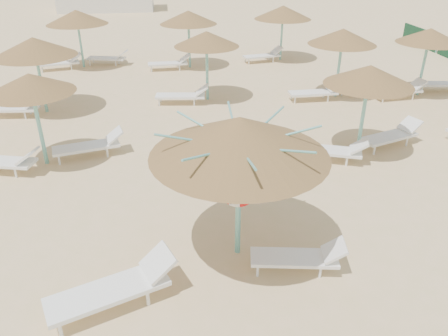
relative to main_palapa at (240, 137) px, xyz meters
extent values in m
plane|color=#DEB587|center=(-0.25, -0.22, -2.60)|extent=(120.00, 120.00, 0.00)
cylinder|color=#69B7AE|center=(0.00, 0.00, -1.35)|extent=(0.11, 0.11, 2.50)
cone|color=olive|center=(0.00, 0.00, 0.01)|extent=(3.33, 3.33, 0.75)
cylinder|color=#69B7AE|center=(0.00, 0.00, -0.25)|extent=(0.20, 0.20, 0.12)
cylinder|color=#69B7AE|center=(0.77, 0.00, -0.03)|extent=(1.51, 0.04, 0.38)
cylinder|color=#69B7AE|center=(0.54, 0.54, -0.03)|extent=(1.10, 1.10, 0.38)
cylinder|color=#69B7AE|center=(0.00, 0.77, -0.03)|extent=(0.04, 1.51, 0.38)
cylinder|color=#69B7AE|center=(-0.54, 0.54, -0.03)|extent=(1.10, 1.10, 0.38)
cylinder|color=#69B7AE|center=(-0.77, 0.00, -0.03)|extent=(1.51, 0.04, 0.38)
cylinder|color=#69B7AE|center=(-0.54, -0.54, -0.03)|extent=(1.10, 1.10, 0.38)
cylinder|color=#69B7AE|center=(0.00, -0.77, -0.03)|extent=(0.04, 1.51, 0.38)
cylinder|color=#69B7AE|center=(0.54, -0.54, -0.03)|extent=(1.10, 1.10, 0.38)
torus|color=red|center=(0.00, -0.10, -1.09)|extent=(0.67, 0.15, 0.67)
cylinder|color=white|center=(-3.18, -1.81, -2.44)|extent=(0.07, 0.07, 0.31)
cylinder|color=white|center=(-3.39, -1.30, -2.44)|extent=(0.07, 0.07, 0.31)
cylinder|color=white|center=(-1.80, -1.26, -2.44)|extent=(0.07, 0.07, 0.31)
cylinder|color=white|center=(-2.00, -0.74, -2.44)|extent=(0.07, 0.07, 0.31)
cube|color=white|center=(-2.46, -1.23, -2.24)|extent=(2.20, 1.41, 0.09)
cube|color=white|center=(-1.59, -0.88, -1.98)|extent=(0.74, 0.81, 0.40)
cylinder|color=white|center=(0.27, -0.78, -2.47)|extent=(0.05, 0.05, 0.25)
cylinder|color=white|center=(0.34, -0.34, -2.47)|extent=(0.05, 0.05, 0.25)
cylinder|color=white|center=(1.45, -0.97, -2.47)|extent=(0.05, 0.05, 0.25)
cylinder|color=white|center=(1.52, -0.54, -2.47)|extent=(0.05, 0.05, 0.25)
cube|color=white|center=(1.00, -0.67, -2.32)|extent=(1.75, 0.81, 0.07)
cube|color=white|center=(1.74, -0.80, -2.10)|extent=(0.51, 0.59, 0.32)
cylinder|color=#69B7AE|center=(-4.84, 4.65, -1.45)|extent=(0.11, 0.11, 2.30)
cone|color=olive|center=(-4.84, 4.65, -0.22)|extent=(2.30, 2.30, 0.52)
cylinder|color=#69B7AE|center=(-4.84, 4.65, -0.45)|extent=(0.20, 0.20, 0.12)
cylinder|color=white|center=(-5.47, 3.87, -2.46)|extent=(0.06, 0.06, 0.28)
cylinder|color=white|center=(-5.35, 4.36, -2.46)|extent=(0.06, 0.06, 0.28)
cube|color=white|center=(-5.94, 4.25, -2.28)|extent=(1.99, 1.07, 0.08)
cube|color=white|center=(-5.12, 4.04, -2.04)|extent=(0.62, 0.70, 0.36)
cylinder|color=white|center=(-4.45, 4.51, -2.46)|extent=(0.06, 0.06, 0.28)
cylinder|color=white|center=(-4.58, 5.00, -2.46)|extent=(0.06, 0.06, 0.28)
cylinder|color=white|center=(-3.15, 4.84, -2.46)|extent=(0.06, 0.06, 0.28)
cylinder|color=white|center=(-3.27, 5.33, -2.46)|extent=(0.06, 0.06, 0.28)
cube|color=white|center=(-3.74, 4.95, -2.28)|extent=(1.99, 1.07, 0.08)
cube|color=white|center=(-2.92, 5.16, -2.04)|extent=(0.62, 0.70, 0.36)
cylinder|color=#69B7AE|center=(-5.81, 9.02, -1.45)|extent=(0.11, 0.11, 2.30)
cone|color=olive|center=(-5.81, 9.02, -0.20)|extent=(2.86, 2.86, 0.64)
cylinder|color=#69B7AE|center=(-5.81, 9.02, -0.45)|extent=(0.20, 0.20, 0.12)
cylinder|color=white|center=(-6.38, 8.32, -2.46)|extent=(0.06, 0.06, 0.28)
cylinder|color=white|center=(-6.34, 8.82, -2.46)|extent=(0.06, 0.06, 0.28)
cube|color=white|center=(-6.91, 8.62, -2.28)|extent=(1.95, 0.79, 0.08)
cube|color=white|center=(-6.06, 8.54, -2.04)|extent=(0.54, 0.64, 0.36)
cylinder|color=#69B7AE|center=(-5.41, 15.34, -1.45)|extent=(0.11, 0.11, 2.30)
cone|color=olive|center=(-5.41, 15.34, -0.20)|extent=(2.91, 2.91, 0.65)
cylinder|color=#69B7AE|center=(-5.41, 15.34, -0.45)|extent=(0.20, 0.20, 0.12)
cylinder|color=white|center=(-7.23, 14.51, -2.46)|extent=(0.06, 0.06, 0.28)
cylinder|color=white|center=(-7.34, 15.00, -2.46)|extent=(0.06, 0.06, 0.28)
cylinder|color=white|center=(-5.91, 14.83, -2.46)|extent=(0.06, 0.06, 0.28)
cylinder|color=white|center=(-6.03, 15.31, -2.46)|extent=(0.06, 0.06, 0.28)
cube|color=white|center=(-6.51, 14.94, -2.28)|extent=(1.99, 1.04, 0.08)
cube|color=white|center=(-5.68, 15.14, -2.04)|extent=(0.61, 0.70, 0.36)
cylinder|color=white|center=(-5.14, 15.58, -2.46)|extent=(0.06, 0.06, 0.28)
cylinder|color=white|center=(-5.03, 16.07, -2.46)|extent=(0.06, 0.06, 0.28)
cylinder|color=white|center=(-3.83, 15.27, -2.46)|extent=(0.06, 0.06, 0.28)
cylinder|color=white|center=(-3.71, 15.76, -2.46)|extent=(0.06, 0.06, 0.28)
cube|color=white|center=(-4.31, 15.64, -2.28)|extent=(1.99, 1.04, 0.08)
cube|color=white|center=(-3.48, 15.45, -2.04)|extent=(0.61, 0.70, 0.36)
cylinder|color=#69B7AE|center=(0.29, 9.65, -1.45)|extent=(0.11, 0.11, 2.30)
cone|color=olive|center=(0.29, 9.65, -0.21)|extent=(2.49, 2.49, 0.56)
cylinder|color=#69B7AE|center=(0.29, 9.65, -0.45)|extent=(0.20, 0.20, 0.12)
cylinder|color=white|center=(-1.64, 9.10, -2.46)|extent=(0.06, 0.06, 0.28)
cylinder|color=white|center=(-1.58, 9.59, -2.46)|extent=(0.06, 0.06, 0.28)
cylinder|color=white|center=(-0.30, 8.94, -2.46)|extent=(0.06, 0.06, 0.28)
cylinder|color=white|center=(-0.24, 9.44, -2.46)|extent=(0.06, 0.06, 0.28)
cube|color=white|center=(-0.81, 9.25, -2.28)|extent=(1.96, 0.84, 0.08)
cube|color=white|center=(0.03, 9.15, -2.04)|extent=(0.55, 0.65, 0.36)
cylinder|color=#69B7AE|center=(-0.13, 14.63, -1.45)|extent=(0.11, 0.11, 2.30)
cone|color=olive|center=(-0.13, 14.63, -0.21)|extent=(2.74, 2.74, 0.62)
cylinder|color=#69B7AE|center=(-0.13, 14.63, -0.45)|extent=(0.20, 0.20, 0.12)
cylinder|color=white|center=(-2.01, 13.94, -2.46)|extent=(0.06, 0.06, 0.28)
cylinder|color=white|center=(-2.04, 14.44, -2.46)|extent=(0.06, 0.06, 0.28)
cylinder|color=white|center=(-0.67, 14.01, -2.46)|extent=(0.06, 0.06, 0.28)
cylinder|color=white|center=(-0.69, 14.51, -2.46)|extent=(0.06, 0.06, 0.28)
cube|color=white|center=(-1.23, 14.23, -2.28)|extent=(1.93, 0.71, 0.08)
cube|color=white|center=(-0.38, 14.27, -2.04)|extent=(0.51, 0.62, 0.36)
cylinder|color=#69B7AE|center=(4.33, 4.21, -1.45)|extent=(0.11, 0.11, 2.30)
cone|color=olive|center=(4.33, 4.21, -0.21)|extent=(2.50, 2.50, 0.56)
cylinder|color=#69B7AE|center=(4.33, 4.21, -0.45)|extent=(0.20, 0.20, 0.12)
cylinder|color=white|center=(2.39, 3.84, -2.46)|extent=(0.06, 0.06, 0.28)
cylinder|color=white|center=(2.57, 4.31, -2.46)|extent=(0.06, 0.06, 0.28)
cylinder|color=white|center=(3.66, 3.38, -2.46)|extent=(0.06, 0.06, 0.28)
cylinder|color=white|center=(3.83, 3.85, -2.46)|extent=(0.06, 0.06, 0.28)
cube|color=white|center=(3.23, 3.81, -2.28)|extent=(2.00, 1.23, 0.08)
cube|color=white|center=(4.03, 3.52, -2.04)|extent=(0.66, 0.73, 0.36)
cylinder|color=white|center=(4.77, 4.00, -2.46)|extent=(0.06, 0.06, 0.28)
cylinder|color=white|center=(4.59, 4.47, -2.46)|extent=(0.06, 0.06, 0.28)
cylinder|color=white|center=(6.03, 4.46, -2.46)|extent=(0.06, 0.06, 0.28)
cylinder|color=white|center=(5.86, 4.93, -2.46)|extent=(0.06, 0.06, 0.28)
cube|color=white|center=(5.43, 4.51, -2.28)|extent=(2.00, 1.23, 0.08)
cube|color=white|center=(6.23, 4.80, -2.04)|extent=(0.66, 0.73, 0.36)
cylinder|color=#69B7AE|center=(5.52, 9.37, -1.45)|extent=(0.11, 0.11, 2.30)
cone|color=olive|center=(5.52, 9.37, -0.21)|extent=(2.63, 2.63, 0.59)
cylinder|color=#69B7AE|center=(5.52, 9.37, -0.45)|extent=(0.20, 0.20, 0.12)
cylinder|color=white|center=(3.63, 8.71, -2.46)|extent=(0.06, 0.06, 0.28)
cylinder|color=white|center=(3.62, 9.21, -2.46)|extent=(0.06, 0.06, 0.28)
cylinder|color=white|center=(4.98, 8.73, -2.46)|extent=(0.06, 0.06, 0.28)
cylinder|color=white|center=(4.97, 9.23, -2.46)|extent=(0.06, 0.06, 0.28)
cube|color=white|center=(4.42, 8.97, -2.28)|extent=(1.91, 0.65, 0.08)
cube|color=white|center=(5.27, 8.99, -2.04)|extent=(0.49, 0.61, 0.36)
cylinder|color=white|center=(5.82, 9.44, -2.46)|extent=(0.06, 0.06, 0.28)
cylinder|color=white|center=(5.83, 9.94, -2.46)|extent=(0.06, 0.06, 0.28)
cylinder|color=white|center=(7.17, 9.41, -2.46)|extent=(0.06, 0.06, 0.28)
cylinder|color=white|center=(7.18, 9.91, -2.46)|extent=(0.06, 0.06, 0.28)
cube|color=white|center=(6.62, 9.67, -2.28)|extent=(1.91, 0.65, 0.08)
cube|color=white|center=(7.47, 9.66, -2.04)|extent=(0.49, 0.61, 0.36)
cylinder|color=#69B7AE|center=(4.72, 15.53, -1.45)|extent=(0.11, 0.11, 2.30)
cone|color=olive|center=(4.72, 15.53, -0.20)|extent=(2.89, 2.89, 0.65)
cylinder|color=#69B7AE|center=(4.72, 15.53, -0.45)|extent=(0.20, 0.20, 0.12)
cylinder|color=white|center=(2.88, 14.72, -2.46)|extent=(0.06, 0.06, 0.28)
cylinder|color=white|center=(2.78, 15.21, -2.46)|extent=(0.06, 0.06, 0.28)
cylinder|color=white|center=(4.20, 14.99, -2.46)|extent=(0.06, 0.06, 0.28)
cylinder|color=white|center=(4.11, 15.48, -2.46)|extent=(0.06, 0.06, 0.28)
cube|color=white|center=(3.62, 15.13, -2.28)|extent=(1.98, 0.98, 0.08)
cube|color=white|center=(4.45, 15.29, -2.04)|extent=(0.59, 0.68, 0.36)
cylinder|color=#69B7AE|center=(8.95, 9.12, -1.45)|extent=(0.11, 0.11, 2.30)
cone|color=olive|center=(8.95, 9.12, -0.21)|extent=(2.49, 2.49, 0.56)
cylinder|color=#69B7AE|center=(8.95, 9.12, -0.45)|extent=(0.20, 0.20, 0.12)
cylinder|color=white|center=(7.09, 8.38, -2.46)|extent=(0.06, 0.06, 0.28)
cylinder|color=white|center=(7.03, 8.87, -2.46)|extent=(0.06, 0.06, 0.28)
cylinder|color=white|center=(8.43, 8.54, -2.46)|extent=(0.06, 0.06, 0.28)
cylinder|color=white|center=(8.37, 9.04, -2.46)|extent=(0.06, 0.06, 0.28)
cube|color=white|center=(7.85, 8.72, -2.28)|extent=(1.96, 0.85, 0.08)
cube|color=white|center=(8.70, 8.83, -2.04)|extent=(0.55, 0.66, 0.36)
cylinder|color=white|center=(9.23, 9.27, -2.46)|extent=(0.06, 0.06, 0.28)
cylinder|color=white|center=(9.29, 9.77, -2.46)|extent=(0.06, 0.06, 0.28)
cube|color=white|center=(10.05, 9.42, -2.28)|extent=(1.96, 0.85, 0.08)
cube|color=#1C5431|center=(13.75, 17.78, -2.10)|extent=(0.08, 3.80, 1.00)
cylinder|color=#69B7AE|center=(13.75, 15.88, -2.05)|extent=(0.08, 0.08, 1.10)
camera|label=1|loc=(-1.19, -7.09, 3.19)|focal=35.00mm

